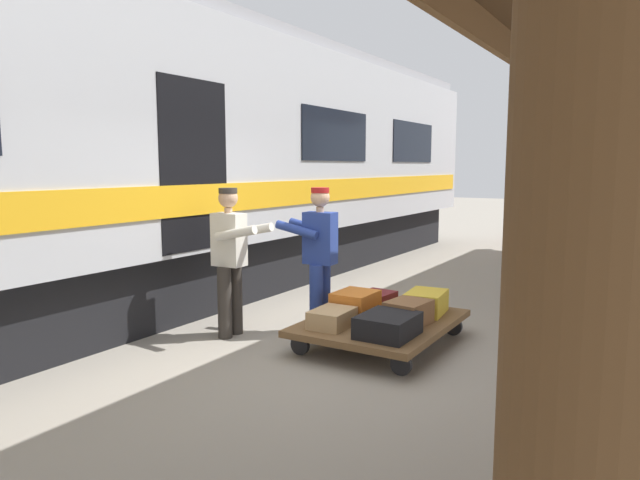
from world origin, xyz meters
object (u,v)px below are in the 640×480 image
object	(u,v)px
suitcase_black_hardshell	(388,325)
suitcase_brown_leather	(408,312)
train_car	(110,157)
porter_by_door	(231,257)
suitcase_tan_vintage	(332,318)
porter_in_overalls	(319,255)
baggage_tug	(570,221)
suitcase_orange_carryall	(355,304)
suitcase_maroon_trunk	(376,299)
luggage_cart	(381,323)
suitcase_yellow_case	(426,302)

from	to	relation	value
suitcase_black_hardshell	suitcase_brown_leather	bearing A→B (deg)	-90.00
suitcase_black_hardshell	train_car	bearing A→B (deg)	0.39
suitcase_black_hardshell	porter_by_door	distance (m)	2.00
suitcase_black_hardshell	suitcase_tan_vintage	world-z (taller)	suitcase_black_hardshell
porter_by_door	suitcase_brown_leather	bearing A→B (deg)	-162.56
porter_in_overalls	baggage_tug	bearing A→B (deg)	-98.60
suitcase_orange_carryall	baggage_tug	world-z (taller)	baggage_tug
porter_in_overalls	suitcase_brown_leather	bearing A→B (deg)	177.47
suitcase_maroon_trunk	porter_by_door	distance (m)	1.80
suitcase_tan_vintage	baggage_tug	distance (m)	10.00
baggage_tug	suitcase_brown_leather	bearing A→B (deg)	88.38
luggage_cart	porter_by_door	size ratio (longest dim) A/B	1.10
porter_in_overalls	baggage_tug	distance (m)	9.50
suitcase_orange_carryall	suitcase_maroon_trunk	bearing A→B (deg)	-90.00
suitcase_orange_carryall	suitcase_maroon_trunk	world-z (taller)	suitcase_orange_carryall
train_car	suitcase_orange_carryall	size ratio (longest dim) A/B	38.43
luggage_cart	suitcase_yellow_case	distance (m)	0.63
suitcase_brown_leather	suitcase_tan_vintage	xyz separation A→B (m)	(0.64, 0.52, -0.03)
suitcase_yellow_case	porter_in_overalls	world-z (taller)	porter_in_overalls
luggage_cart	porter_by_door	xyz separation A→B (m)	(1.60, 0.60, 0.69)
train_car	suitcase_black_hardshell	xyz separation A→B (m)	(-3.99, -0.03, -1.67)
suitcase_orange_carryall	suitcase_yellow_case	bearing A→B (deg)	-140.93
train_car	suitcase_brown_leather	size ratio (longest dim) A/B	40.85
suitcase_yellow_case	porter_by_door	world-z (taller)	porter_by_door
suitcase_orange_carryall	train_car	bearing A→B (deg)	9.22
suitcase_maroon_trunk	porter_in_overalls	world-z (taller)	porter_in_overalls
suitcase_tan_vintage	porter_by_door	distance (m)	1.40
train_car	porter_in_overalls	world-z (taller)	train_car
train_car	suitcase_black_hardshell	size ratio (longest dim) A/B	31.48
suitcase_orange_carryall	baggage_tug	bearing A→B (deg)	-95.47
suitcase_brown_leather	suitcase_orange_carryall	xyz separation A→B (m)	(0.64, 0.00, 0.01)
luggage_cart	suitcase_black_hardshell	size ratio (longest dim) A/B	3.11
suitcase_brown_leather	baggage_tug	size ratio (longest dim) A/B	0.25
suitcase_orange_carryall	porter_by_door	distance (m)	1.51
suitcase_brown_leather	porter_by_door	distance (m)	2.08
suitcase_brown_leather	suitcase_orange_carryall	bearing A→B (deg)	0.00
porter_by_door	suitcase_orange_carryall	bearing A→B (deg)	-154.83
baggage_tug	porter_in_overalls	bearing A→B (deg)	81.40
suitcase_tan_vintage	suitcase_brown_leather	bearing A→B (deg)	-140.93
suitcase_maroon_trunk	baggage_tug	world-z (taller)	baggage_tug
suitcase_black_hardshell	baggage_tug	bearing A→B (deg)	-91.54
luggage_cart	suitcase_brown_leather	bearing A→B (deg)	180.00
suitcase_maroon_trunk	baggage_tug	distance (m)	8.97
train_car	suitcase_orange_carryall	distance (m)	3.77
suitcase_tan_vintage	luggage_cart	bearing A→B (deg)	-121.63
suitcase_maroon_trunk	baggage_tug	bearing A→B (deg)	-95.79
luggage_cart	suitcase_tan_vintage	distance (m)	0.62
suitcase_yellow_case	porter_in_overalls	distance (m)	1.35
suitcase_maroon_trunk	porter_by_door	size ratio (longest dim) A/B	0.27
baggage_tug	suitcase_orange_carryall	bearing A→B (deg)	84.53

